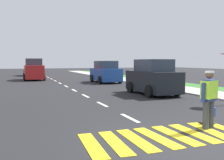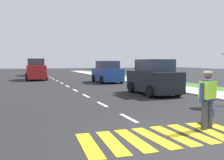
# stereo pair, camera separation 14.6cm
# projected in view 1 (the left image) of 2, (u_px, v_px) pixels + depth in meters

# --- Properties ---
(ground_plane) EXTENTS (96.00, 96.00, 0.00)m
(ground_plane) POSITION_uv_depth(u_px,v_px,m) (55.00, 81.00, 25.79)
(ground_plane) COLOR black
(sidewalk_right) EXTENTS (2.40, 72.00, 0.14)m
(sidewalk_right) POSITION_uv_depth(u_px,v_px,m) (179.00, 89.00, 18.04)
(sidewalk_right) COLOR #B2ADA3
(sidewalk_right) RESTS_ON ground
(grass_verge_right) EXTENTS (2.40, 72.00, 0.06)m
(grass_verge_right) POSITION_uv_depth(u_px,v_px,m) (206.00, 88.00, 18.88)
(grass_verge_right) COLOR #38722D
(grass_verge_right) RESTS_ON ground
(crosswalk_stripes) EXTENTS (4.43, 1.93, 0.01)m
(crosswalk_stripes) POSITION_uv_depth(u_px,v_px,m) (166.00, 136.00, 6.57)
(crosswalk_stripes) COLOR yellow
(crosswalk_stripes) RESTS_ON ground
(lane_center_line) EXTENTS (0.14, 46.40, 0.01)m
(lane_center_line) POSITION_uv_depth(u_px,v_px,m) (50.00, 78.00, 29.71)
(lane_center_line) COLOR silver
(lane_center_line) RESTS_ON ground
(road_worker) EXTENTS (0.72, 0.51, 1.67)m
(road_worker) POSITION_uv_depth(u_px,v_px,m) (209.00, 97.00, 7.28)
(road_worker) COLOR #383D4C
(road_worker) RESTS_ON ground
(traffic_cone_near) EXTENTS (0.36, 0.36, 0.57)m
(traffic_cone_near) POSITION_uv_depth(u_px,v_px,m) (207.00, 115.00, 7.90)
(traffic_cone_near) COLOR black
(traffic_cone_near) RESTS_ON ground
(car_parked_curbside) EXTENTS (2.00, 3.96, 2.07)m
(car_parked_curbside) POSITION_uv_depth(u_px,v_px,m) (153.00, 78.00, 15.04)
(car_parked_curbside) COLOR black
(car_parked_curbside) RESTS_ON ground
(car_parked_far) EXTENTS (2.10, 4.14, 2.00)m
(car_parked_far) POSITION_uv_depth(u_px,v_px,m) (105.00, 72.00, 23.55)
(car_parked_far) COLOR #1E4799
(car_parked_far) RESTS_ON ground
(car_oncoming_second) EXTENTS (2.09, 4.04, 2.25)m
(car_oncoming_second) POSITION_uv_depth(u_px,v_px,m) (34.00, 70.00, 26.70)
(car_oncoming_second) COLOR red
(car_oncoming_second) RESTS_ON ground
(car_oncoming_third) EXTENTS (1.94, 4.34, 2.00)m
(car_oncoming_third) POSITION_uv_depth(u_px,v_px,m) (31.00, 69.00, 35.23)
(car_oncoming_third) COLOR red
(car_oncoming_third) RESTS_ON ground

